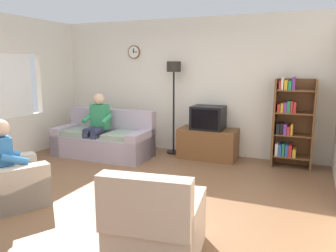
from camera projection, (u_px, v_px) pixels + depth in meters
The scene contains 11 objects.
ground_plane at pixel (120, 194), 4.64m from camera, with size 12.00×12.00×0.00m, color brown.
back_wall_assembly at pixel (186, 86), 6.80m from camera, with size 6.20×0.17×2.70m.
couch at pixel (104, 140), 6.56m from camera, with size 1.91×0.91×0.90m.
tv_stand at pixel (208, 143), 6.39m from camera, with size 1.10×0.56×0.58m.
tv at pixel (208, 118), 6.27m from camera, with size 0.60×0.49×0.44m.
bookshelf at pixel (291, 123), 5.79m from camera, with size 0.68×0.36×1.58m.
floor_lamp at pixel (174, 82), 6.56m from camera, with size 0.28×0.28×1.85m.
armchair_near_window at pixel (5, 183), 4.25m from camera, with size 1.13×1.16×0.90m.
armchair_near_bookshelf at pixel (156, 227), 3.10m from camera, with size 0.92×0.99×0.90m.
person_on_couch at pixel (97, 122), 6.42m from camera, with size 0.52×0.54×1.24m.
person_in_left_armchair at pixel (11, 158), 4.24m from camera, with size 0.61×0.63×1.12m.
Camera 1 is at (2.35, -3.77, 1.79)m, focal length 35.43 mm.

